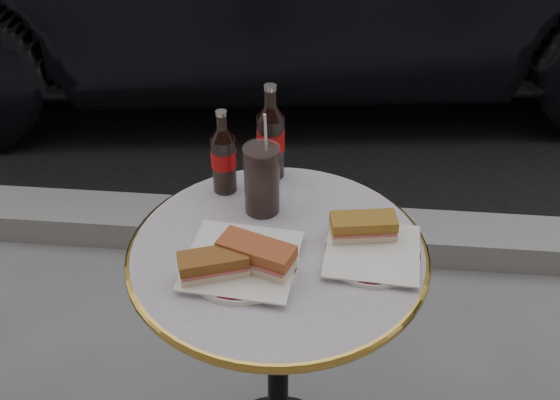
# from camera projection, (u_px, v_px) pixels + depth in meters

# --- Properties ---
(curb) EXTENTS (40.00, 0.20, 0.12)m
(curb) POSITION_uv_depth(u_px,v_px,m) (302.00, 232.00, 2.56)
(curb) COLOR gray
(curb) RESTS_ON ground
(bistro_table) EXTENTS (0.62, 0.62, 0.73)m
(bistro_table) POSITION_uv_depth(u_px,v_px,m) (278.00, 367.00, 1.65)
(bistro_table) COLOR #BAB2C4
(bistro_table) RESTS_ON ground
(plate_left) EXTENTS (0.28, 0.28, 0.01)m
(plate_left) POSITION_uv_depth(u_px,v_px,m) (242.00, 263.00, 1.39)
(plate_left) COLOR white
(plate_left) RESTS_ON bistro_table
(plate_right) EXTENTS (0.24, 0.24, 0.01)m
(plate_right) POSITION_uv_depth(u_px,v_px,m) (372.00, 254.00, 1.41)
(plate_right) COLOR white
(plate_right) RESTS_ON bistro_table
(sandwich_left_a) EXTENTS (0.15, 0.10, 0.05)m
(sandwich_left_a) POSITION_uv_depth(u_px,v_px,m) (213.00, 266.00, 1.34)
(sandwich_left_a) COLOR brown
(sandwich_left_a) RESTS_ON plate_left
(sandwich_left_b) EXTENTS (0.16, 0.12, 0.05)m
(sandwich_left_b) POSITION_uv_depth(u_px,v_px,m) (256.00, 256.00, 1.36)
(sandwich_left_b) COLOR #A94F2B
(sandwich_left_b) RESTS_ON plate_left
(sandwich_right) EXTENTS (0.14, 0.08, 0.05)m
(sandwich_right) POSITION_uv_depth(u_px,v_px,m) (363.00, 228.00, 1.44)
(sandwich_right) COLOR olive
(sandwich_right) RESTS_ON plate_right
(cola_bottle_left) EXTENTS (0.07, 0.07, 0.20)m
(cola_bottle_left) POSITION_uv_depth(u_px,v_px,m) (223.00, 152.00, 1.54)
(cola_bottle_left) COLOR black
(cola_bottle_left) RESTS_ON bistro_table
(cola_bottle_right) EXTENTS (0.08, 0.08, 0.23)m
(cola_bottle_right) POSITION_uv_depth(u_px,v_px,m) (271.00, 132.00, 1.58)
(cola_bottle_right) COLOR black
(cola_bottle_right) RESTS_ON bistro_table
(cola_glass) EXTENTS (0.08, 0.08, 0.16)m
(cola_glass) POSITION_uv_depth(u_px,v_px,m) (262.00, 179.00, 1.49)
(cola_glass) COLOR black
(cola_glass) RESTS_ON bistro_table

